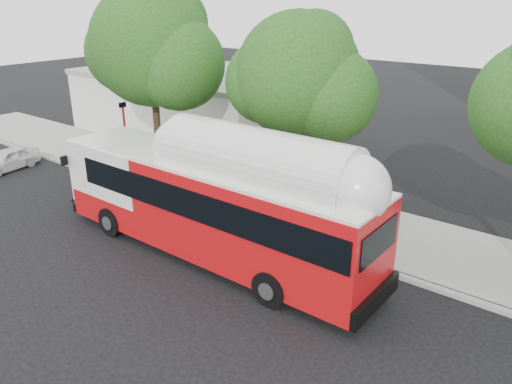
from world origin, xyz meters
TOP-DOWN VIEW (x-y plane):
  - ground at (0.00, 0.00)m, footprint 120.00×120.00m
  - sidewalk at (0.00, 6.50)m, footprint 60.00×5.00m
  - curb_strip at (0.00, 3.90)m, footprint 60.00×0.30m
  - red_curb_segment at (-3.00, 3.90)m, footprint 10.00×0.32m
  - street_tree_left at (-8.53, 5.56)m, footprint 6.67×5.80m
  - street_tree_mid at (-0.59, 6.06)m, footprint 5.75×5.00m
  - low_commercial_bldg at (-14.00, 14.00)m, footprint 16.20×10.20m
  - transit_bus at (-1.39, 1.19)m, footprint 14.13×3.13m
  - parked_car at (-16.95, 1.46)m, footprint 3.73×1.93m
  - signal_pole at (-9.80, 4.11)m, footprint 0.12×0.40m

SIDE VIEW (x-z plane):
  - ground at x=0.00m, z-range 0.00..0.00m
  - sidewalk at x=0.00m, z-range 0.00..0.15m
  - curb_strip at x=0.00m, z-range 0.00..0.15m
  - red_curb_segment at x=-3.00m, z-range 0.00..0.16m
  - parked_car at x=-16.95m, z-range 0.00..1.21m
  - transit_bus at x=-1.39m, z-range -0.14..4.03m
  - low_commercial_bldg at x=-14.00m, z-range 0.03..4.28m
  - signal_pole at x=-9.80m, z-range 0.06..4.30m
  - street_tree_mid at x=-0.59m, z-range 1.60..10.22m
  - street_tree_left at x=-8.53m, z-range 1.73..11.47m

